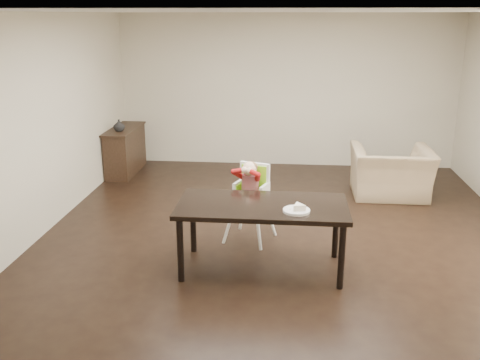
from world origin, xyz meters
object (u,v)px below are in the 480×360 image
(high_chair, at_px, (251,184))
(armchair, at_px, (392,164))
(dining_table, at_px, (262,211))
(sideboard, at_px, (125,150))

(high_chair, xyz_separation_m, armchair, (1.99, 1.81, -0.20))
(high_chair, bearing_deg, dining_table, -58.52)
(dining_table, height_order, armchair, armchair)
(dining_table, relative_size, armchair, 1.55)
(armchair, relative_size, sideboard, 0.92)
(dining_table, xyz_separation_m, sideboard, (-2.58, 3.51, -0.27))
(high_chair, xyz_separation_m, sideboard, (-2.40, 2.71, -0.31))
(dining_table, relative_size, high_chair, 1.80)
(sideboard, bearing_deg, dining_table, -53.68)
(high_chair, height_order, sideboard, high_chair)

